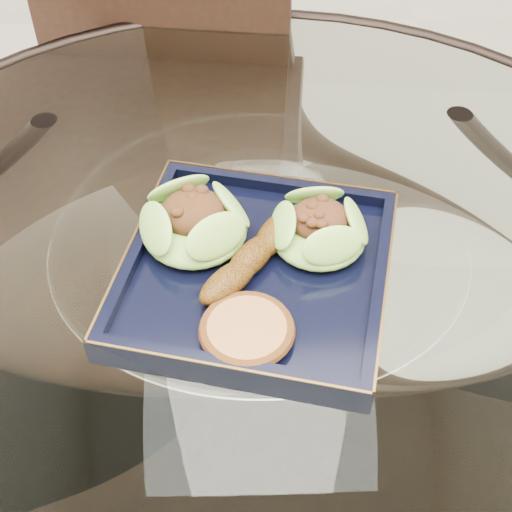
{
  "coord_description": "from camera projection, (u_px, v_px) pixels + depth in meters",
  "views": [
    {
      "loc": [
        -0.02,
        -0.51,
        1.33
      ],
      "look_at": [
        -0.0,
        -0.02,
        0.8
      ],
      "focal_mm": 50.0,
      "sensor_mm": 36.0,
      "label": 1
    }
  ],
  "objects": [
    {
      "name": "dining_table",
      "position": [
        259.0,
        357.0,
        0.89
      ],
      "size": [
        1.13,
        1.13,
        0.77
      ],
      "color": "white",
      "rests_on": "ground"
    },
    {
      "name": "lettuce_wrap_left",
      "position": [
        195.0,
        225.0,
        0.76
      ],
      "size": [
        0.12,
        0.12,
        0.04
      ],
      "primitive_type": "ellipsoid",
      "rotation": [
        0.0,
        0.0,
        0.07
      ],
      "color": "#4F8D29",
      "rests_on": "navy_plate"
    },
    {
      "name": "roasted_plantain",
      "position": [
        252.0,
        257.0,
        0.73
      ],
      "size": [
        0.11,
        0.14,
        0.03
      ],
      "primitive_type": "ellipsoid",
      "rotation": [
        0.0,
        0.0,
        0.93
      ],
      "color": "#63390A",
      "rests_on": "navy_plate"
    },
    {
      "name": "dining_chair",
      "position": [
        159.0,
        171.0,
        1.19
      ],
      "size": [
        0.49,
        0.49,
        1.0
      ],
      "rotation": [
        0.0,
        0.0,
        -0.14
      ],
      "color": "black",
      "rests_on": "ground"
    },
    {
      "name": "lettuce_wrap_right",
      "position": [
        319.0,
        231.0,
        0.75
      ],
      "size": [
        0.13,
        0.13,
        0.04
      ],
      "primitive_type": "ellipsoid",
      "rotation": [
        0.0,
        0.0,
        -0.29
      ],
      "color": "#6EA42F",
      "rests_on": "navy_plate"
    },
    {
      "name": "navy_plate",
      "position": [
        256.0,
        275.0,
        0.75
      ],
      "size": [
        0.33,
        0.33,
        0.02
      ],
      "primitive_type": "cube",
      "rotation": [
        0.0,
        0.0,
        -0.24
      ],
      "color": "black",
      "rests_on": "dining_table"
    },
    {
      "name": "crumb_patty",
      "position": [
        247.0,
        331.0,
        0.68
      ],
      "size": [
        0.08,
        0.08,
        0.02
      ],
      "primitive_type": "cylinder",
      "rotation": [
        0.0,
        0.0,
        -0.01
      ],
      "color": "#A46936",
      "rests_on": "navy_plate"
    }
  ]
}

